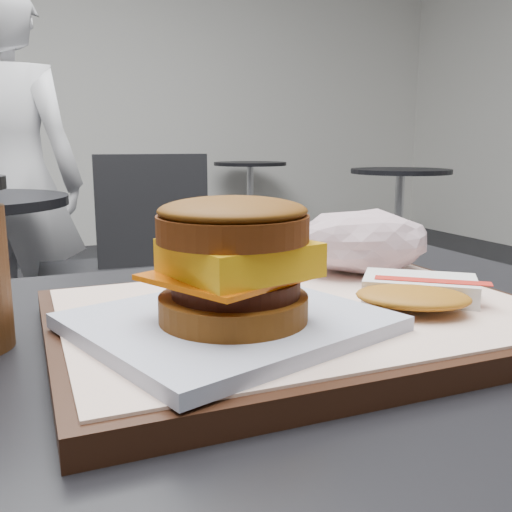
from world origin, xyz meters
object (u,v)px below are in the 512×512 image
Objects in this scene: serving_tray at (300,319)px; neighbor_chair at (120,259)px; patron at (14,183)px; breakfast_sandwich at (232,276)px; crumpled_wrapper at (362,241)px; hash_brown at (417,292)px.

neighbor_chair reaches higher than serving_tray.
patron is (-0.22, 2.11, -0.02)m from serving_tray.
breakfast_sandwich reaches higher than crumpled_wrapper.
patron is at bearing 125.50° from neighbor_chair.
patron is (-0.34, 2.01, -0.06)m from crumpled_wrapper.
hash_brown is (0.09, -0.03, 0.02)m from serving_tray.
neighbor_chair is (0.18, 1.67, -0.32)m from breakfast_sandwich.
serving_tray is 1.63× the size of breakfast_sandwich.
hash_brown is at bearing -102.30° from crumpled_wrapper.
neighbor_chair is (0.03, 1.67, -0.29)m from hash_brown.
neighbor_chair is at bearing 86.03° from serving_tray.
crumpled_wrapper is at bearing 123.37° from patron.
hash_brown is (0.16, 0.01, -0.03)m from breakfast_sandwich.
hash_brown is 1.69m from neighbor_chair.
neighbor_chair is at bearing 89.13° from hash_brown.
breakfast_sandwich is 1.68× the size of crumpled_wrapper.
patron is at bearing 95.98° from serving_tray.
breakfast_sandwich is at bearing 117.92° from patron.
patron reaches higher than breakfast_sandwich.
patron is (-0.31, 2.13, -0.04)m from hash_brown.
patron reaches higher than hash_brown.
crumpled_wrapper is (0.19, 0.13, -0.01)m from breakfast_sandwich.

